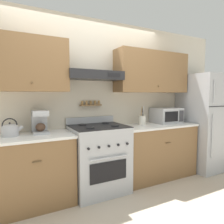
{
  "coord_description": "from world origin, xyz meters",
  "views": [
    {
      "loc": [
        -1.12,
        -2.3,
        1.39
      ],
      "look_at": [
        0.2,
        0.26,
        1.14
      ],
      "focal_mm": 32.0,
      "sensor_mm": 36.0,
      "label": 1
    }
  ],
  "objects_px": {
    "refrigerator": "(204,122)",
    "utensil_crock": "(142,120)",
    "stove_range": "(99,158)",
    "coffee_maker": "(40,122)",
    "tea_kettle": "(10,130)",
    "microwave": "(166,115)"
  },
  "relations": [
    {
      "from": "stove_range",
      "to": "utensil_crock",
      "type": "height_order",
      "value": "utensil_crock"
    },
    {
      "from": "stove_range",
      "to": "microwave",
      "type": "xyz_separation_m",
      "value": [
        1.37,
        0.12,
        0.54
      ]
    },
    {
      "from": "refrigerator",
      "to": "microwave",
      "type": "height_order",
      "value": "refrigerator"
    },
    {
      "from": "refrigerator",
      "to": "tea_kettle",
      "type": "distance_m",
      "value": 3.27
    },
    {
      "from": "tea_kettle",
      "to": "stove_range",
      "type": "bearing_deg",
      "value": -5.37
    },
    {
      "from": "tea_kettle",
      "to": "coffee_maker",
      "type": "bearing_deg",
      "value": 5.08
    },
    {
      "from": "microwave",
      "to": "utensil_crock",
      "type": "distance_m",
      "value": 0.54
    },
    {
      "from": "stove_range",
      "to": "tea_kettle",
      "type": "distance_m",
      "value": 1.22
    },
    {
      "from": "refrigerator",
      "to": "coffee_maker",
      "type": "height_order",
      "value": "refrigerator"
    },
    {
      "from": "coffee_maker",
      "to": "refrigerator",
      "type": "bearing_deg",
      "value": -3.76
    },
    {
      "from": "stove_range",
      "to": "tea_kettle",
      "type": "height_order",
      "value": "tea_kettle"
    },
    {
      "from": "stove_range",
      "to": "refrigerator",
      "type": "distance_m",
      "value": 2.19
    },
    {
      "from": "stove_range",
      "to": "coffee_maker",
      "type": "distance_m",
      "value": 0.96
    },
    {
      "from": "tea_kettle",
      "to": "microwave",
      "type": "relative_size",
      "value": 0.53
    },
    {
      "from": "refrigerator",
      "to": "coffee_maker",
      "type": "relative_size",
      "value": 5.86
    },
    {
      "from": "tea_kettle",
      "to": "utensil_crock",
      "type": "distance_m",
      "value": 1.95
    },
    {
      "from": "refrigerator",
      "to": "tea_kettle",
      "type": "height_order",
      "value": "refrigerator"
    },
    {
      "from": "refrigerator",
      "to": "utensil_crock",
      "type": "height_order",
      "value": "refrigerator"
    },
    {
      "from": "refrigerator",
      "to": "microwave",
      "type": "bearing_deg",
      "value": 167.07
    },
    {
      "from": "refrigerator",
      "to": "microwave",
      "type": "relative_size",
      "value": 3.7
    },
    {
      "from": "microwave",
      "to": "refrigerator",
      "type": "bearing_deg",
      "value": -12.93
    },
    {
      "from": "tea_kettle",
      "to": "utensil_crock",
      "type": "height_order",
      "value": "utensil_crock"
    }
  ]
}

